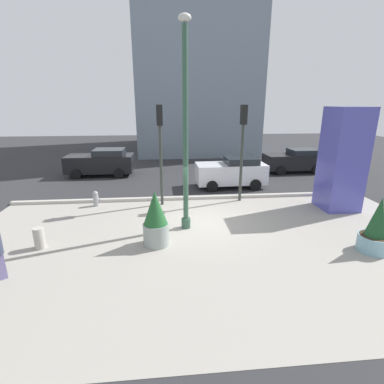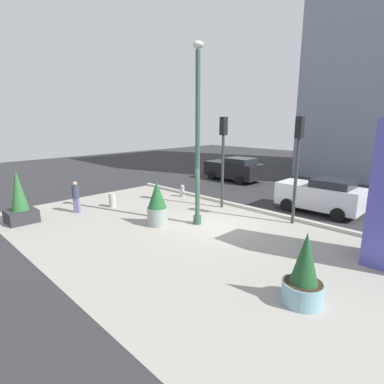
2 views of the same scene
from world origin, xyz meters
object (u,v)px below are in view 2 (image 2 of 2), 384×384
potted_plant_mid_plaza (20,203)px  concrete_bollard (112,200)px  potted_plant_near_right (157,205)px  traffic_light_far_side (298,153)px  fire_hydrant (182,191)px  car_intersection (321,195)px  potted_plant_curbside (304,275)px  car_far_lane (234,169)px  traffic_light_corner (223,148)px  pedestrian_on_sidewalk (76,196)px  lamp_post (198,141)px

potted_plant_mid_plaza → concrete_bollard: potted_plant_mid_plaza is taller
potted_plant_mid_plaza → concrete_bollard: size_ratio=3.20×
potted_plant_near_right → traffic_light_far_side: size_ratio=0.42×
potted_plant_near_right → fire_hydrant: potted_plant_near_right is taller
potted_plant_near_right → car_intersection: size_ratio=0.49×
fire_hydrant → traffic_light_far_side: bearing=1.1°
potted_plant_curbside → traffic_light_far_side: (-3.15, 5.60, 2.39)m
concrete_bollard → potted_plant_near_right: bearing=-1.6°
potted_plant_near_right → car_far_lane: size_ratio=0.45×
fire_hydrant → traffic_light_corner: traffic_light_corner is taller
potted_plant_near_right → car_intersection: potted_plant_near_right is taller
traffic_light_far_side → car_intersection: (0.14, 2.52, -2.27)m
traffic_light_corner → traffic_light_far_side: bearing=3.4°
fire_hydrant → pedestrian_on_sidewalk: (-1.37, -5.98, 0.51)m
potted_plant_near_right → potted_plant_mid_plaza: bearing=-138.6°
car_intersection → traffic_light_corner: bearing=-145.9°
car_far_lane → pedestrian_on_sidewalk: bearing=-92.0°
potted_plant_curbside → concrete_bollard: bearing=173.5°
lamp_post → traffic_light_far_side: size_ratio=1.61×
lamp_post → car_far_lane: lamp_post is taller
potted_plant_near_right → traffic_light_far_side: bearing=47.2°
potted_plant_near_right → potted_plant_curbside: bearing=-9.0°
pedestrian_on_sidewalk → potted_plant_mid_plaza: bearing=-97.8°
concrete_bollard → car_far_lane: (0.05, 10.49, 0.53)m
potted_plant_curbside → potted_plant_near_right: potted_plant_near_right is taller
potted_plant_mid_plaza → lamp_post: bearing=43.2°
fire_hydrant → car_far_lane: car_far_lane is taller
potted_plant_curbside → car_intersection: size_ratio=0.47×
traffic_light_far_side → pedestrian_on_sidewalk: traffic_light_far_side is taller
lamp_post → pedestrian_on_sidewalk: bearing=-151.2°
traffic_light_corner → car_intersection: traffic_light_corner is taller
lamp_post → traffic_light_far_side: lamp_post is taller
potted_plant_curbside → car_far_lane: bearing=133.5°
car_far_lane → traffic_light_corner: bearing=-57.3°
traffic_light_far_side → car_intersection: traffic_light_far_side is taller
concrete_bollard → car_far_lane: car_far_lane is taller
traffic_light_far_side → potted_plant_mid_plaza: bearing=-135.7°
concrete_bollard → car_far_lane: size_ratio=0.17×
fire_hydrant → traffic_light_corner: bearing=-1.7°
fire_hydrant → car_far_lane: (-0.94, 6.29, 0.53)m
car_intersection → potted_plant_near_right: bearing=-121.4°
traffic_light_far_side → car_intersection: bearing=86.8°
fire_hydrant → concrete_bollard: same height
concrete_bollard → potted_plant_mid_plaza: bearing=-99.6°
concrete_bollard → car_intersection: car_intersection is taller
car_far_lane → fire_hydrant: bearing=-81.5°
concrete_bollard → pedestrian_on_sidewalk: bearing=-102.1°
potted_plant_mid_plaza → car_far_lane: (0.77, 14.73, -0.02)m
potted_plant_near_right → pedestrian_on_sidewalk: potted_plant_near_right is taller
potted_plant_mid_plaza → potted_plant_near_right: potted_plant_mid_plaza is taller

